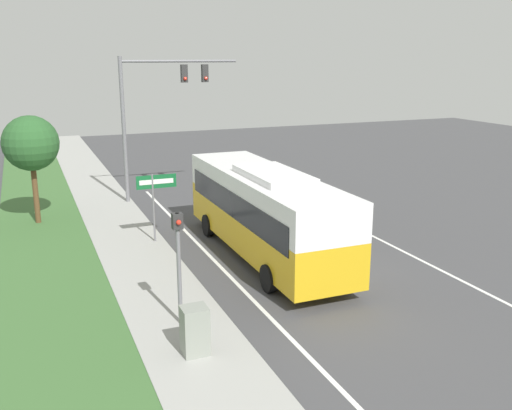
# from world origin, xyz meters

# --- Properties ---
(ground_plane) EXTENTS (80.00, 80.00, 0.00)m
(ground_plane) POSITION_xyz_m (0.00, 0.00, 0.00)
(ground_plane) COLOR #424244
(sidewalk) EXTENTS (2.80, 80.00, 0.12)m
(sidewalk) POSITION_xyz_m (-6.20, 0.00, 0.06)
(sidewalk) COLOR #9E9E99
(sidewalk) RESTS_ON ground_plane
(grass_verge) EXTENTS (3.60, 80.00, 0.10)m
(grass_verge) POSITION_xyz_m (-9.40, 0.00, 0.05)
(grass_verge) COLOR #3D6633
(grass_verge) RESTS_ON ground_plane
(lane_divider_near) EXTENTS (0.14, 30.00, 0.01)m
(lane_divider_near) POSITION_xyz_m (-3.60, 0.00, 0.00)
(lane_divider_near) COLOR silver
(lane_divider_near) RESTS_ON ground_plane
(lane_divider_far) EXTENTS (0.14, 30.00, 0.01)m
(lane_divider_far) POSITION_xyz_m (3.60, 0.00, 0.00)
(lane_divider_far) COLOR silver
(lane_divider_far) RESTS_ON ground_plane
(bus) EXTENTS (2.75, 10.42, 3.45)m
(bus) POSITION_xyz_m (-1.64, 2.62, 1.90)
(bus) COLOR gold
(bus) RESTS_ON ground_plane
(signal_gantry) EXTENTS (6.13, 0.41, 7.44)m
(signal_gantry) POSITION_xyz_m (-3.34, 12.67, 5.25)
(signal_gantry) COLOR slate
(signal_gantry) RESTS_ON ground_plane
(pedestrian_signal) EXTENTS (0.28, 0.34, 3.34)m
(pedestrian_signal) POSITION_xyz_m (-6.17, -1.93, 2.25)
(pedestrian_signal) COLOR slate
(pedestrian_signal) RESTS_ON ground_plane
(street_sign) EXTENTS (1.61, 0.08, 2.91)m
(street_sign) POSITION_xyz_m (-5.11, 5.65, 2.14)
(street_sign) COLOR slate
(street_sign) RESTS_ON ground_plane
(utility_cabinet) EXTENTS (0.65, 0.59, 1.26)m
(utility_cabinet) POSITION_xyz_m (-6.28, -3.73, 0.75)
(utility_cabinet) COLOR gray
(utility_cabinet) RESTS_ON sidewalk
(roadside_tree) EXTENTS (2.44, 2.44, 4.85)m
(roadside_tree) POSITION_xyz_m (-9.51, 10.40, 3.70)
(roadside_tree) COLOR brown
(roadside_tree) RESTS_ON grass_verge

